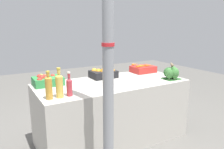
{
  "coord_description": "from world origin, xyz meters",
  "views": [
    {
      "loc": [
        -1.36,
        -2.35,
        1.51
      ],
      "look_at": [
        0.0,
        0.0,
        0.89
      ],
      "focal_mm": 35.0,
      "sensor_mm": 36.0,
      "label": 1
    }
  ],
  "objects": [
    {
      "name": "broccoli_pile",
      "position": [
        0.77,
        -0.27,
        0.88
      ],
      "size": [
        0.22,
        0.21,
        0.17
      ],
      "color": "#2D602D",
      "rests_on": "market_table"
    },
    {
      "name": "carrot_crate",
      "position": [
        0.72,
        0.28,
        0.85
      ],
      "size": [
        0.34,
        0.27,
        0.13
      ],
      "color": "red",
      "rests_on": "market_table"
    },
    {
      "name": "apple_crate",
      "position": [
        -0.75,
        0.28,
        0.85
      ],
      "size": [
        0.34,
        0.27,
        0.13
      ],
      "color": "#2D8442",
      "rests_on": "market_table"
    },
    {
      "name": "sparrow_bird",
      "position": [
        0.76,
        -0.28,
        0.99
      ],
      "size": [
        0.08,
        0.12,
        0.05
      ],
      "rotation": [
        0.0,
        0.0,
        1.06
      ],
      "color": "#4C3D2D",
      "rests_on": "broccoli_pile"
    },
    {
      "name": "market_table",
      "position": [
        0.0,
        0.0,
        0.4
      ],
      "size": [
        1.92,
        0.86,
        0.79
      ],
      "primitive_type": "cube",
      "color": "#B7B2A8",
      "rests_on": "ground_plane"
    },
    {
      "name": "orange_crate",
      "position": [
        0.03,
        0.27,
        0.86
      ],
      "size": [
        0.34,
        0.27,
        0.14
      ],
      "color": "black",
      "rests_on": "market_table"
    },
    {
      "name": "juice_bottle_golden",
      "position": [
        -0.76,
        -0.26,
        0.92
      ],
      "size": [
        0.07,
        0.07,
        0.31
      ],
      "color": "gold",
      "rests_on": "market_table"
    },
    {
      "name": "juice_bottle_ruby",
      "position": [
        -0.66,
        -0.26,
        0.9
      ],
      "size": [
        0.06,
        0.06,
        0.25
      ],
      "color": "#B2333D",
      "rests_on": "market_table"
    },
    {
      "name": "support_pole",
      "position": [
        -0.46,
        -0.73,
        1.26
      ],
      "size": [
        0.11,
        0.11,
        2.52
      ],
      "color": "gray",
      "rests_on": "ground_plane"
    },
    {
      "name": "juice_bottle_amber",
      "position": [
        -0.87,
        -0.26,
        0.92
      ],
      "size": [
        0.07,
        0.07,
        0.29
      ],
      "color": "gold",
      "rests_on": "market_table"
    },
    {
      "name": "ground_plane",
      "position": [
        0.0,
        0.0,
        0.0
      ],
      "size": [
        10.0,
        10.0,
        0.0
      ],
      "primitive_type": "plane",
      "color": "#605E59"
    }
  ]
}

